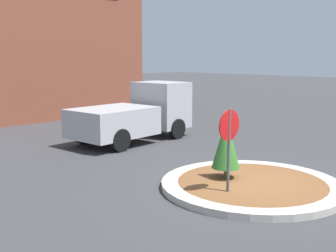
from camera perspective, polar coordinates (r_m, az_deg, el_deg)
ground_plane at (r=11.08m, az=11.20°, el=-8.25°), size 120.00×120.00×0.00m
traffic_island at (r=11.05m, az=11.21°, el=-7.83°), size 4.60×4.60×0.17m
stop_sign at (r=9.86m, az=8.26°, el=-1.44°), size 0.73×0.07×2.14m
island_shrub at (r=11.05m, az=7.87°, el=-2.26°), size 0.74×0.74×1.61m
utility_truck at (r=16.83m, az=-4.20°, el=1.65°), size 5.25×2.57×2.28m
storefront_building at (r=25.25m, az=-18.60°, el=10.24°), size 11.93×6.07×7.85m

